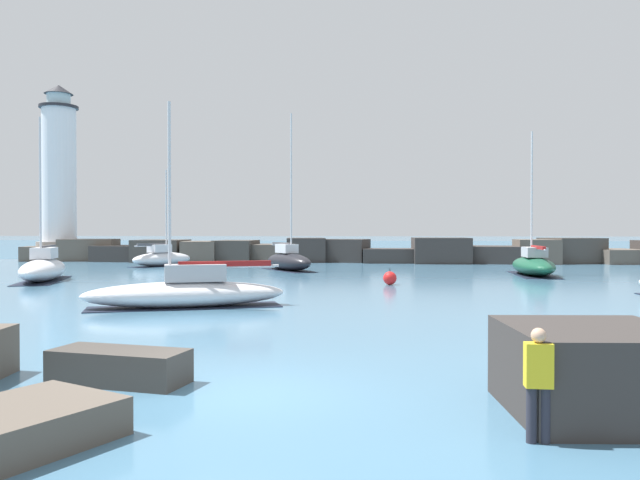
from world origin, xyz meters
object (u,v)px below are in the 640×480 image
mooring_buoy_orange_near (390,278)px  sailboat_moored_0 (288,260)px  lighthouse (59,182)px  sailboat_moored_5 (162,258)px  sailboat_moored_2 (43,268)px  person_on_rocks (538,379)px  sailboat_moored_4 (533,265)px  sailboat_moored_3 (186,292)px

mooring_buoy_orange_near → sailboat_moored_0: bearing=122.8°
lighthouse → sailboat_moored_5: 18.18m
mooring_buoy_orange_near → sailboat_moored_2: bearing=178.3°
sailboat_moored_0 → mooring_buoy_orange_near: sailboat_moored_0 is taller
mooring_buoy_orange_near → person_on_rocks: (1.87, -24.55, 0.51)m
sailboat_moored_2 → sailboat_moored_4: bearing=14.7°
lighthouse → person_on_rocks: lighthouse is taller
person_on_rocks → sailboat_moored_5: bearing=116.7°
sailboat_moored_4 → person_on_rocks: (-7.38, -32.77, 0.18)m
sailboat_moored_2 → sailboat_moored_4: 30.04m
mooring_buoy_orange_near → lighthouse: bearing=142.3°
sailboat_moored_0 → sailboat_moored_2: (-12.55, -10.68, -0.02)m
sailboat_moored_2 → mooring_buoy_orange_near: (19.79, -0.58, -0.37)m
sailboat_moored_0 → sailboat_moored_5: sailboat_moored_0 is taller
person_on_rocks → lighthouse: bearing=124.5°
mooring_buoy_orange_near → sailboat_moored_3: bearing=-126.1°
person_on_rocks → sailboat_moored_3: bearing=124.2°
lighthouse → sailboat_moored_4: size_ratio=1.83×
sailboat_moored_2 → mooring_buoy_orange_near: size_ratio=10.14×
sailboat_moored_3 → sailboat_moored_4: sailboat_moored_4 is taller
mooring_buoy_orange_near → sailboat_moored_5: bearing=139.7°
lighthouse → mooring_buoy_orange_near: lighthouse is taller
sailboat_moored_5 → sailboat_moored_2: bearing=-95.9°
sailboat_moored_2 → sailboat_moored_4: (29.05, 7.64, -0.04)m
lighthouse → sailboat_moored_4: 45.19m
sailboat_moored_0 → sailboat_moored_4: bearing=-10.4°
sailboat_moored_5 → person_on_rocks: bearing=-63.3°
sailboat_moored_3 → mooring_buoy_orange_near: 13.01m
mooring_buoy_orange_near → person_on_rocks: size_ratio=0.58×
lighthouse → sailboat_moored_0: bearing=-28.7°
sailboat_moored_0 → mooring_buoy_orange_near: bearing=-57.2°
sailboat_moored_5 → mooring_buoy_orange_near: size_ratio=8.55×
sailboat_moored_0 → sailboat_moored_5: bearing=159.0°
sailboat_moored_3 → lighthouse: bearing=124.7°
sailboat_moored_2 → mooring_buoy_orange_near: sailboat_moored_2 is taller
sailboat_moored_0 → sailboat_moored_3: bearing=-91.1°
lighthouse → sailboat_moored_3: lighthouse is taller
sailboat_moored_4 → sailboat_moored_5: (-27.52, 7.26, -0.02)m
lighthouse → sailboat_moored_2: bearing=-63.0°
sailboat_moored_5 → person_on_rocks: size_ratio=4.98×
lighthouse → mooring_buoy_orange_near: size_ratio=18.75×
sailboat_moored_5 → mooring_buoy_orange_near: bearing=-40.3°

